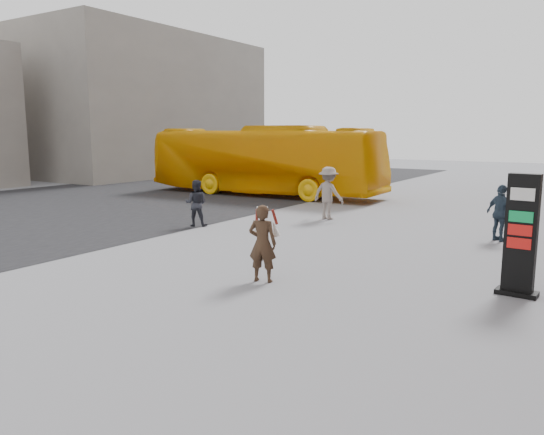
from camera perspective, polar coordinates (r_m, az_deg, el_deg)
The scene contains 9 objects.
ground at distance 11.53m, azimuth -1.59°, elevation -6.40°, with size 100.00×100.00×0.00m, color #9E9EA3.
road at distance 24.12m, azimuth -20.80°, elevation 1.22°, with size 16.00×60.00×0.01m, color black.
bg_building_far at distance 42.08m, azimuth -13.64°, elevation 11.54°, with size 10.00×18.00×10.00m, color gray.
info_pylon at distance 11.05m, azimuth 25.21°, elevation -1.76°, with size 0.77×0.42×2.34m.
woman at distance 11.00m, azimuth -1.02°, elevation -2.69°, with size 0.73×0.69×1.63m.
bus at distance 26.38m, azimuth -0.89°, elevation 6.15°, with size 2.85×12.19×3.39m, color #E6A005.
pedestrian_a at distance 17.72m, azimuth -8.17°, elevation 1.54°, with size 0.75×0.58×1.54m, color #272830.
pedestrian_b at distance 18.98m, azimuth 6.08°, elevation 2.61°, with size 1.21×0.70×1.88m, color gray.
pedestrian_c at distance 16.45m, azimuth 23.39°, elevation 0.44°, with size 0.95×0.40×1.62m, color #2E3F50.
Camera 1 is at (6.26, -9.17, 3.10)m, focal length 35.00 mm.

